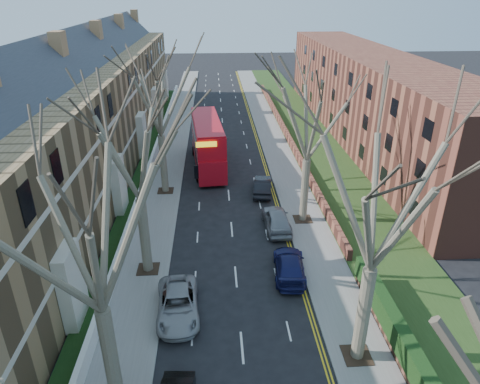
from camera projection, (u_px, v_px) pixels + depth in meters
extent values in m
cube|color=slate|center=(172.00, 150.00, 48.72)|extent=(3.00, 102.00, 0.12)
cube|color=slate|center=(277.00, 148.00, 49.39)|extent=(3.00, 102.00, 0.12)
cube|color=olive|center=(75.00, 131.00, 38.95)|extent=(9.00, 78.00, 10.00)
cube|color=#2F333A|center=(64.00, 63.00, 36.36)|extent=(4.67, 78.00, 4.67)
cube|color=beige|center=(127.00, 145.00, 39.84)|extent=(0.12, 78.00, 0.35)
cube|color=beige|center=(122.00, 108.00, 38.33)|extent=(0.12, 78.00, 0.35)
cube|color=brown|center=(368.00, 96.00, 51.50)|extent=(8.00, 54.00, 10.00)
cube|color=brown|center=(286.00, 133.00, 52.86)|extent=(0.35, 54.00, 0.90)
cube|color=white|center=(148.00, 173.00, 41.18)|extent=(0.30, 78.00, 1.00)
cube|color=#243B15|center=(315.00, 146.00, 49.60)|extent=(6.00, 102.00, 0.06)
cylinder|color=brown|center=(111.00, 359.00, 17.86)|extent=(0.64, 0.64, 5.25)
cylinder|color=brown|center=(145.00, 236.00, 26.90)|extent=(0.64, 0.64, 5.07)
cube|color=#2D2116|center=(148.00, 269.00, 27.99)|extent=(1.40, 1.40, 0.05)
cylinder|color=brown|center=(163.00, 164.00, 37.67)|extent=(0.60, 0.60, 5.25)
cube|color=#2D2116|center=(166.00, 191.00, 38.80)|extent=(1.40, 1.40, 0.05)
cylinder|color=brown|center=(363.00, 315.00, 20.30)|extent=(0.64, 0.64, 5.25)
cube|color=#2D2116|center=(357.00, 355.00, 21.42)|extent=(1.40, 1.40, 0.05)
cylinder|color=brown|center=(305.00, 191.00, 32.94)|extent=(0.60, 0.60, 5.07)
cube|color=#2D2116|center=(303.00, 219.00, 34.03)|extent=(1.40, 1.40, 0.05)
cube|color=#AF0C18|center=(208.00, 153.00, 43.83)|extent=(3.66, 11.76, 2.31)
cube|color=#AF0C18|center=(207.00, 132.00, 42.88)|extent=(3.61, 11.19, 2.10)
cube|color=black|center=(208.00, 148.00, 43.62)|extent=(3.60, 10.84, 0.95)
cube|color=black|center=(207.00, 131.00, 42.83)|extent=(3.58, 10.61, 0.95)
imported|color=gray|center=(178.00, 304.00, 24.02)|extent=(2.64, 5.14, 1.39)
imported|color=#16194D|center=(289.00, 265.00, 27.40)|extent=(2.38, 4.90, 1.38)
imported|color=gray|center=(277.00, 219.00, 32.63)|extent=(2.01, 4.72, 1.59)
imported|color=black|center=(263.00, 186.00, 38.39)|extent=(2.10, 4.53, 1.44)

